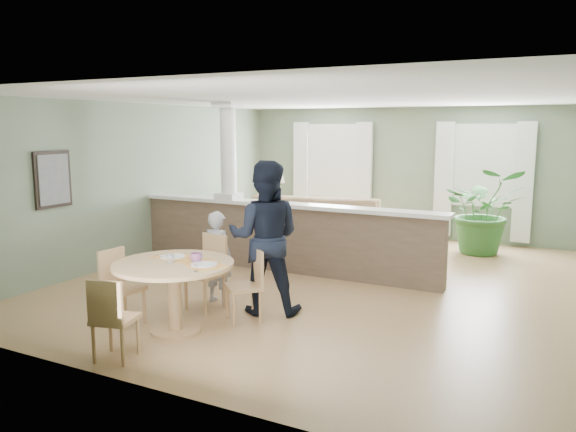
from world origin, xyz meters
The scene contains 12 objects.
ground centered at (0.00, 0.00, 0.00)m, with size 8.00×8.00×0.00m, color tan.
room_shell centered at (-0.03, 0.63, 1.81)m, with size 7.02×8.02×2.71m.
pony_wall centered at (-0.99, 0.20, 0.71)m, with size 5.32×0.38×2.70m.
sofa centered at (-1.17, 1.75, 0.48)m, with size 3.29×1.29×0.96m, color olive.
houseplant centered at (1.79, 2.99, 0.79)m, with size 1.42×1.23×1.58m, color #2A5E25.
dining_table centered at (-0.66, -2.79, 0.65)m, with size 1.34×1.34×0.92m.
chair_far_boy centered at (-0.86, -1.87, 0.52)m, with size 0.49×0.49×0.94m.
chair_far_man centered at (-0.13, -2.07, 0.48)m, with size 0.55×0.55×0.87m.
chair_near centered at (-0.71, -3.71, 0.47)m, with size 0.47×0.47×0.85m.
chair_side centered at (-1.45, -2.85, 0.49)m, with size 0.43×0.43×0.88m.
child_person centered at (-0.86, -1.67, 0.61)m, with size 0.45×0.29×1.23m, color gray.
man_person centered at (-0.12, -1.71, 0.95)m, with size 0.92×0.72×1.90m, color black.
Camera 1 is at (3.24, -7.60, 2.30)m, focal length 35.00 mm.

